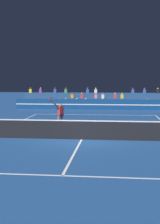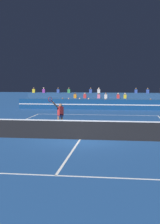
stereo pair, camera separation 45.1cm
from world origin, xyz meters
TOP-DOWN VIEW (x-y plane):
  - ground_plane at (0.00, 0.00)m, footprint 120.00×120.00m
  - court_lines at (0.00, 0.00)m, footprint 11.10×23.90m
  - tennis_net at (0.00, 0.00)m, footprint 12.00×0.10m
  - sponsor_banner_wall at (0.00, 16.84)m, footprint 18.00×0.26m
  - bleacher_stand at (-0.00, 19.38)m, footprint 17.70×2.85m
  - tennis_player at (-1.69, 2.99)m, footprint 0.87×1.18m
  - tennis_ball at (-0.28, 3.69)m, footprint 0.07×0.07m

SIDE VIEW (x-z plane):
  - ground_plane at x=0.00m, z-range 0.00..0.00m
  - court_lines at x=0.00m, z-range 0.00..0.01m
  - tennis_ball at x=-0.28m, z-range 0.00..0.07m
  - tennis_net at x=0.00m, z-range -0.01..1.09m
  - sponsor_banner_wall at x=0.00m, z-range 0.00..1.10m
  - bleacher_stand at x=0.00m, z-range -0.49..1.79m
  - tennis_player at x=-1.69m, z-range -0.14..2.10m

